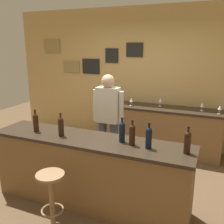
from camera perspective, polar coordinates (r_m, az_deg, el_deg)
name	(u,v)px	position (r m, az deg, el deg)	size (l,w,h in m)	color
ground_plane	(103,187)	(3.96, -2.10, -16.53)	(10.00, 10.00, 0.00)	brown
back_wall	(143,77)	(5.32, 6.98, 7.72)	(6.00, 0.09, 2.80)	tan
bar_counter	(89,171)	(3.42, -5.10, -13.10)	(2.64, 0.60, 0.92)	brown
side_counter	(157,129)	(5.08, 9.96, -3.82)	(2.44, 0.56, 0.90)	brown
bartender	(108,117)	(4.06, -0.86, -1.19)	(0.52, 0.21, 1.62)	#384766
bar_stool	(51,191)	(3.08, -13.48, -16.95)	(0.32, 0.32, 0.68)	olive
wine_bottle_a	(36,122)	(3.57, -16.72, -2.12)	(0.07, 0.07, 0.31)	black
wine_bottle_b	(61,126)	(3.32, -11.38, -3.06)	(0.07, 0.07, 0.31)	black
wine_bottle_c	(122,131)	(3.06, 2.27, -4.32)	(0.07, 0.07, 0.31)	black
wine_bottle_d	(132,134)	(2.98, 4.55, -4.92)	(0.07, 0.07, 0.31)	black
wine_bottle_e	(149,137)	(2.90, 8.24, -5.56)	(0.07, 0.07, 0.31)	black
wine_bottle_f	(187,141)	(2.86, 16.57, -6.36)	(0.07, 0.07, 0.31)	black
wine_glass_a	(115,97)	(5.28, 0.73, 3.43)	(0.07, 0.07, 0.16)	silver
wine_glass_b	(131,100)	(4.97, 4.36, 2.65)	(0.07, 0.07, 0.16)	silver
wine_glass_c	(160,101)	(5.01, 10.77, 2.54)	(0.07, 0.07, 0.16)	silver
wine_glass_d	(202,105)	(4.84, 19.55, 1.50)	(0.07, 0.07, 0.16)	silver
wine_glass_e	(220,108)	(4.73, 23.03, 0.86)	(0.07, 0.07, 0.16)	silver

